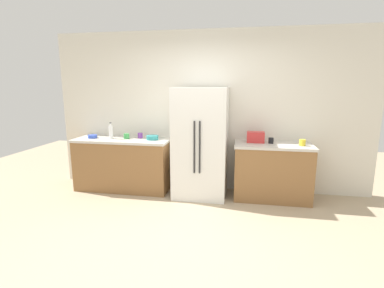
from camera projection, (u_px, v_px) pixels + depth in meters
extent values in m
plane|color=tan|center=(187.00, 240.00, 3.36)|extent=(10.71, 10.71, 0.00)
cube|color=silver|center=(208.00, 112.00, 4.89)|extent=(5.35, 0.10, 2.67)
cube|color=olive|center=(124.00, 165.00, 4.98)|extent=(1.59, 0.60, 0.85)
cube|color=beige|center=(122.00, 140.00, 4.89)|extent=(1.62, 0.63, 0.04)
cube|color=olive|center=(272.00, 173.00, 4.54)|extent=(1.16, 0.60, 0.85)
cube|color=beige|center=(274.00, 145.00, 4.46)|extent=(1.19, 0.63, 0.04)
cube|color=white|center=(201.00, 143.00, 4.60)|extent=(0.84, 0.69, 1.75)
cylinder|color=#262628|center=(194.00, 147.00, 4.26)|extent=(0.02, 0.02, 0.79)
cylinder|color=#262628|center=(200.00, 148.00, 4.25)|extent=(0.02, 0.02, 0.79)
cube|color=red|center=(256.00, 137.00, 4.56)|extent=(0.27, 0.17, 0.17)
cylinder|color=white|center=(111.00, 132.00, 4.88)|extent=(0.07, 0.07, 0.21)
cylinder|color=white|center=(110.00, 125.00, 4.86)|extent=(0.03, 0.03, 0.05)
cylinder|color=#333338|center=(110.00, 123.00, 4.85)|extent=(0.03, 0.03, 0.02)
cylinder|color=yellow|center=(302.00, 143.00, 4.31)|extent=(0.09, 0.09, 0.09)
cylinder|color=green|center=(127.00, 136.00, 4.88)|extent=(0.09, 0.09, 0.09)
cylinder|color=black|center=(271.00, 141.00, 4.48)|extent=(0.08, 0.08, 0.09)
cylinder|color=purple|center=(140.00, 135.00, 4.96)|extent=(0.08, 0.08, 0.09)
cylinder|color=blue|center=(93.00, 136.00, 4.95)|extent=(0.16, 0.16, 0.05)
cylinder|color=teal|center=(152.00, 138.00, 4.80)|extent=(0.20, 0.20, 0.07)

